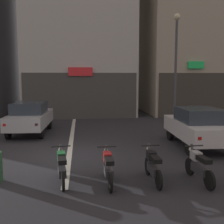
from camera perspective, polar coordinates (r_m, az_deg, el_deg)
name	(u,v)px	position (r m, az deg, el deg)	size (l,w,h in m)	color
ground_plane	(69,157)	(10.56, -8.71, -9.06)	(120.00, 120.00, 0.00)	#2B2B30
lane_centre_line	(73,128)	(16.40, -7.89, -3.20)	(0.20, 18.00, 0.01)	silver
building_far_right	(201,5)	(27.31, 17.51, 19.96)	(10.36, 10.00, 18.29)	#B2A893
car_silver_crossing_near	(30,117)	(15.14, -16.22, -0.90)	(1.93, 4.17, 1.64)	black
car_white_parked_kerbside	(198,126)	(12.35, 16.92, -2.70)	(1.89, 4.15, 1.64)	black
street_lamp	(176,59)	(16.39, 12.79, 10.41)	(0.36, 0.36, 6.37)	#47474C
motorcycle_green_row_leftmost	(62,167)	(8.07, -10.13, -10.82)	(0.55, 1.67, 0.98)	black
motorcycle_red_row_left_mid	(108,167)	(7.90, -0.81, -11.11)	(0.55, 1.67, 0.98)	black
motorcycle_black_row_centre	(153,166)	(8.13, 8.27, -10.66)	(0.55, 1.67, 0.98)	black
motorcycle_silver_row_right_mid	(199,166)	(8.36, 17.17, -10.39)	(0.55, 1.67, 0.98)	black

